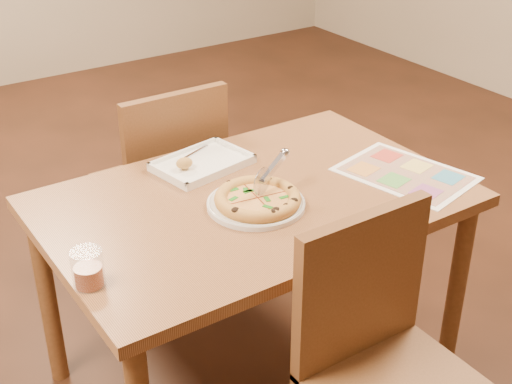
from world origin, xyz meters
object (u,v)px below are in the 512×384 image
chair_near (381,339)px  menu (405,174)px  chair_far (167,168)px  plate (256,204)px  appetizer_tray (201,164)px  pizza (258,199)px  pizza_cutter (270,172)px  glass_tumbler (88,271)px  dining_table (254,219)px

chair_near → menu: size_ratio=1.13×
chair_far → plate: bearing=87.3°
menu → appetizer_tray: bearing=141.8°
pizza → appetizer_tray: (-0.01, 0.33, -0.02)m
chair_near → pizza: 0.57m
pizza_cutter → chair_far: bearing=71.1°
chair_near → glass_tumbler: 0.78m
chair_near → menu: (0.50, 0.45, 0.16)m
glass_tumbler → menu: 1.11m
chair_near → glass_tumbler: chair_near is taller
dining_table → pizza_cutter: (0.03, -0.04, 0.18)m
appetizer_tray → menu: appetizer_tray is taller
pizza_cutter → appetizer_tray: pizza_cutter is taller
chair_near → plate: size_ratio=1.57×
pizza_cutter → menu: 0.49m
plate → glass_tumbler: bearing=-170.0°
dining_table → chair_near: size_ratio=2.77×
pizza_cutter → chair_near: bearing=-114.9°
pizza → menu: (0.53, -0.09, -0.03)m
pizza → chair_near: bearing=-86.8°
plate → chair_far: bearing=87.3°
plate → menu: (0.53, -0.10, -0.01)m
dining_table → chair_far: (-0.00, 0.60, -0.07)m
chair_far → plate: size_ratio=1.57×
dining_table → glass_tumbler: (-0.61, -0.16, 0.13)m
pizza → glass_tumbler: 0.59m
pizza → appetizer_tray: bearing=91.1°
menu → chair_near: bearing=-138.3°
chair_near → chair_far: bearing=90.0°
plate → menu: bearing=-10.3°
plate → appetizer_tray: bearing=90.9°
plate → appetizer_tray: size_ratio=0.88×
chair_far → appetizer_tray: 0.38m
dining_table → appetizer_tray: 0.29m
pizza → chair_far: bearing=87.4°
glass_tumbler → appetizer_tray: bearing=36.8°
plate → pizza_cutter: 0.11m
dining_table → plate: (-0.03, -0.06, 0.09)m
pizza_cutter → glass_tumbler: pizza_cutter is taller
pizza → pizza_cutter: bearing=22.5°
chair_far → glass_tumbler: bearing=51.4°
menu → dining_table: bearing=162.7°
appetizer_tray → pizza_cutter: bearing=-77.7°
chair_near → appetizer_tray: 0.88m
dining_table → pizza: pizza is taller
chair_far → menu: bearing=123.5°
plate → pizza: pizza is taller
chair_near → plate: bearing=93.3°
dining_table → appetizer_tray: bearing=97.7°
menu → chair_far: bearing=123.5°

